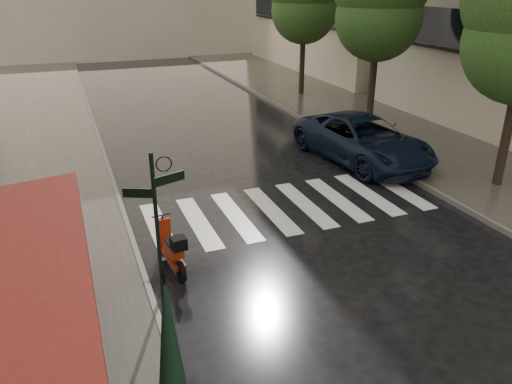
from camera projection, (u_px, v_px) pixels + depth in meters
ground at (275, 383)px, 8.00m from camera, size 120.00×120.00×0.00m
sidewalk_near at (12, 169)px, 16.75m from camera, size 6.00×60.00×0.12m
sidewalk_far at (383, 126)px, 21.65m from camera, size 5.50×60.00×0.12m
curb_near at (105, 158)px, 17.76m from camera, size 0.12×60.00×0.16m
curb_far at (326, 132)px, 20.71m from camera, size 0.12×60.00×0.16m
crosswalk at (288, 207)px, 14.12m from camera, size 7.85×3.20×0.01m
signpost at (157, 216)px, 9.44m from camera, size 1.17×0.29×3.10m
scooter at (172, 249)px, 10.93m from camera, size 0.52×1.65×1.09m
parked_car at (363, 139)px, 17.39m from camera, size 3.24×5.91×1.57m
parasol_back at (169, 342)px, 6.76m from camera, size 0.46×0.46×2.46m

